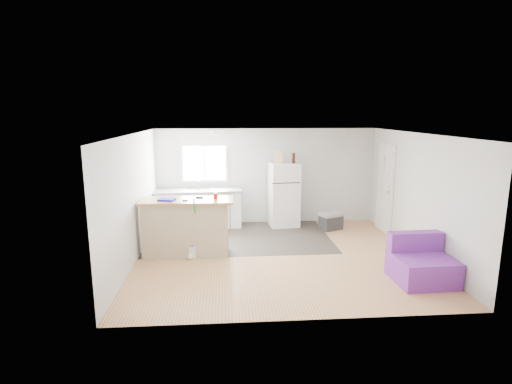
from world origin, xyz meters
The scene contains 19 objects.
room centered at (0.00, 0.00, 1.20)m, with size 5.51×5.01×2.41m.
vinyl_zone centered at (-0.73, 1.25, 0.00)m, with size 4.05×2.50×0.00m, color #2D2721.
window centered at (-1.55, 2.49, 1.55)m, with size 1.18×0.06×0.98m.
interior_door centered at (2.72, 1.55, 1.02)m, with size 0.11×0.92×2.10m.
ceiling_fixture centered at (-1.20, 1.20, 2.36)m, with size 0.30×0.30×0.07m, color white.
kitchen_cabinets centered at (-1.70, 2.17, 0.48)m, with size 2.14×0.80×1.22m.
peninsula centered at (-1.82, 0.26, 0.56)m, with size 1.84×0.75×1.12m.
refrigerator centered at (0.40, 2.15, 0.79)m, with size 0.76×0.72×1.58m.
cooler centered at (1.50, 1.72, 0.21)m, with size 0.63×0.54×0.41m.
purple_seat centered at (2.23, -1.34, 0.28)m, with size 0.96×0.91×0.77m.
cleaner_jug centered at (-1.69, -0.02, 0.12)m, with size 0.13×0.10×0.28m.
mop centered at (-1.69, -0.04, 0.23)m, with size 0.22×0.35×1.23m.
red_cup centered at (-1.23, 0.28, 1.18)m, with size 0.08×0.08×0.12m, color #BA100B.
blue_tray centered at (-2.17, 0.20, 1.13)m, with size 0.30×0.22×0.04m, color #141CC3.
tool_a centered at (-1.56, 0.39, 1.13)m, with size 0.14×0.05×0.03m, color black.
tool_b centered at (-1.81, 0.13, 1.13)m, with size 0.10×0.04×0.03m, color black.
cardboard_box centered at (0.26, 2.11, 1.73)m, with size 0.20×0.10×0.30m, color tan.
bottle_left centered at (0.61, 2.05, 1.71)m, with size 0.07×0.07×0.25m, color #331409.
bottle_right centered at (0.63, 2.11, 1.71)m, with size 0.07×0.07×0.25m, color #331409.
Camera 1 is at (-1.01, -7.45, 2.80)m, focal length 28.00 mm.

